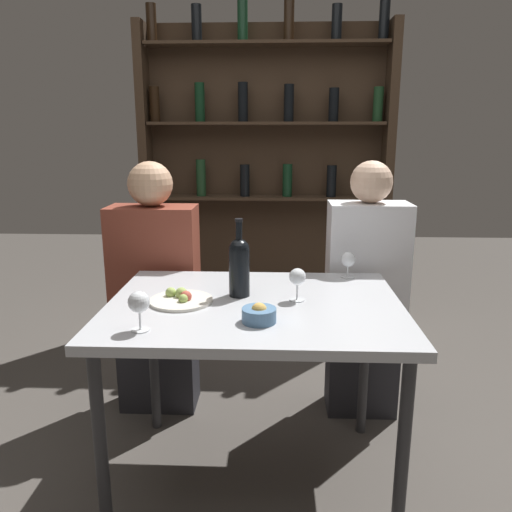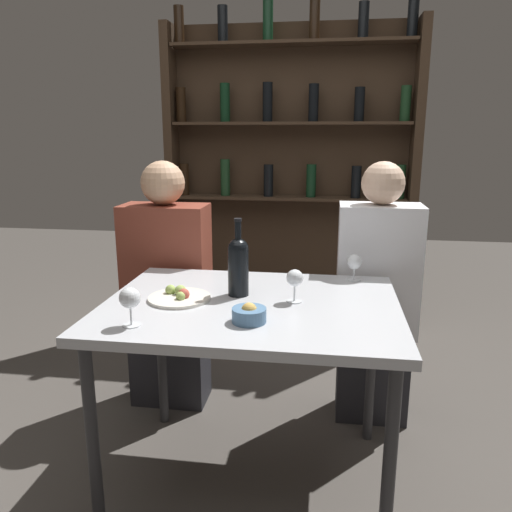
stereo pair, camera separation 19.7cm
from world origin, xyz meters
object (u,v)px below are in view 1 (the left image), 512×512
Objects in this scene: wine_bottle at (239,264)px; wine_glass_1 at (139,303)px; seated_person_left at (156,296)px; snack_bowl at (259,314)px; seated_person_right at (365,298)px; wine_glass_0 at (348,260)px; wine_glass_2 at (297,278)px; food_plate_0 at (181,299)px.

wine_glass_1 is (-0.30, -0.37, -0.03)m from wine_bottle.
seated_person_left is at bearing 100.77° from wine_glass_1.
seated_person_left is at bearing 125.27° from snack_bowl.
seated_person_right is at bearing 40.12° from wine_bottle.
wine_glass_1 is 0.40m from snack_bowl.
wine_glass_0 is 0.98m from seated_person_left.
wine_glass_2 is at bearing -12.41° from wine_bottle.
wine_glass_2 is 0.53× the size of food_plate_0.
wine_glass_0 is 0.77m from food_plate_0.
wine_bottle is 0.26m from food_plate_0.
seated_person_left is (-0.68, 0.54, -0.26)m from wine_glass_2.
wine_glass_2 is 0.28m from snack_bowl.
wine_glass_0 is 0.97× the size of snack_bowl.
wine_glass_1 is at bearing -148.31° from wine_glass_2.
food_plate_0 is 0.19× the size of seated_person_right.
wine_glass_2 reaches higher than wine_glass_0.
snack_bowl is (0.38, 0.09, -0.07)m from wine_glass_1.
snack_bowl is at bearing -120.69° from wine_glass_2.
wine_glass_2 is (0.23, -0.05, -0.04)m from wine_bottle.
wine_glass_2 is at bearing 31.69° from wine_glass_1.
wine_bottle is 0.31m from snack_bowl.
wine_glass_0 is 0.09× the size of seated_person_right.
seated_person_left is 1.00× the size of seated_person_right.
seated_person_right is (0.12, 0.22, -0.25)m from wine_glass_0.
wine_bottle is 2.69× the size of wine_glass_0.
food_plate_0 is (0.08, 0.29, -0.08)m from wine_glass_1.
wine_bottle reaches higher than snack_bowl.
wine_glass_0 is at bearing -13.25° from seated_person_left.
wine_glass_1 is 0.31m from food_plate_0.
seated_person_right is (0.50, 0.77, -0.20)m from snack_bowl.
wine_glass_1 is at bearing -105.33° from food_plate_0.
food_plate_0 is 2.04× the size of snack_bowl.
wine_glass_1 reaches higher than snack_bowl.
wine_bottle is 0.23m from wine_glass_2.
wine_bottle reaches higher than wine_glass_1.
food_plate_0 is at bearing -158.70° from wine_bottle.
seated_person_right is at bearing 0.00° from seated_person_left.
wine_glass_1 is at bearing -166.80° from snack_bowl.
seated_person_right reaches higher than snack_bowl.
food_plate_0 is at bearing -152.02° from wine_glass_0.
wine_glass_2 is at bearing -123.56° from seated_person_right.
food_plate_0 is at bearing 147.20° from snack_bowl.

